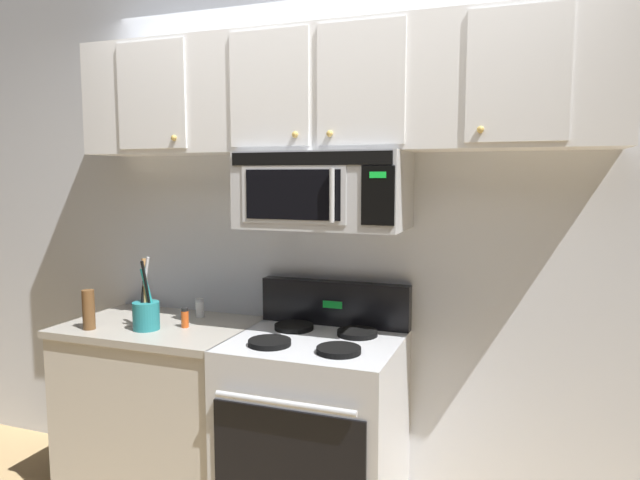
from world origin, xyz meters
The scene contains 9 objects.
back_wall centered at (0.00, 0.79, 1.35)m, with size 5.20×0.10×2.70m, color silver.
stove_range centered at (0.00, 0.42, 0.47)m, with size 0.76×0.69×1.12m.
over_range_microwave centered at (0.00, 0.54, 1.58)m, with size 0.76×0.43×0.35m.
upper_cabinets centered at (0.00, 0.57, 2.02)m, with size 2.50×0.36×0.55m.
counter_segment centered at (-0.84, 0.43, 0.45)m, with size 0.93×0.65×0.90m.
utensil_crock_teal centered at (-0.83, 0.31, 0.99)m, with size 0.13×0.13×0.36m.
salt_shaker centered at (-0.72, 0.61, 0.95)m, with size 0.05×0.05×0.10m.
pepper_mill centered at (-1.10, 0.22, 1.00)m, with size 0.06×0.06×0.19m, color brown.
spice_jar centered at (-0.68, 0.41, 0.95)m, with size 0.04×0.04×0.10m.
Camera 1 is at (0.88, -1.93, 1.64)m, focal length 31.89 mm.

